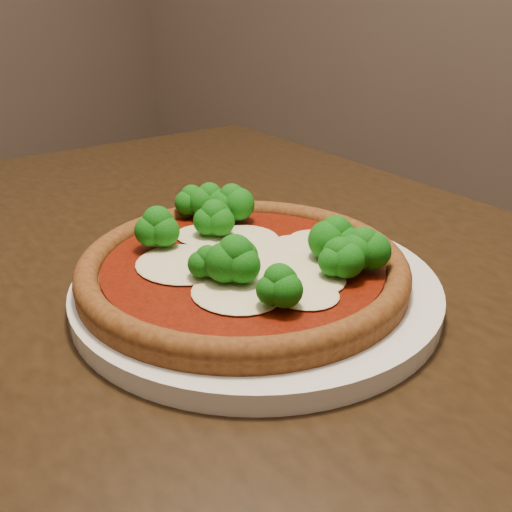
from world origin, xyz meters
The scene contains 3 objects.
dining_table centered at (0.16, -0.16, 0.65)m, with size 1.41×1.14×0.75m.
plate centered at (0.16, -0.17, 0.76)m, with size 0.33×0.33×0.02m, color silver.
pizza centered at (0.15, -0.17, 0.78)m, with size 0.30×0.30×0.06m.
Camera 1 is at (0.42, -0.56, 1.01)m, focal length 40.00 mm.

